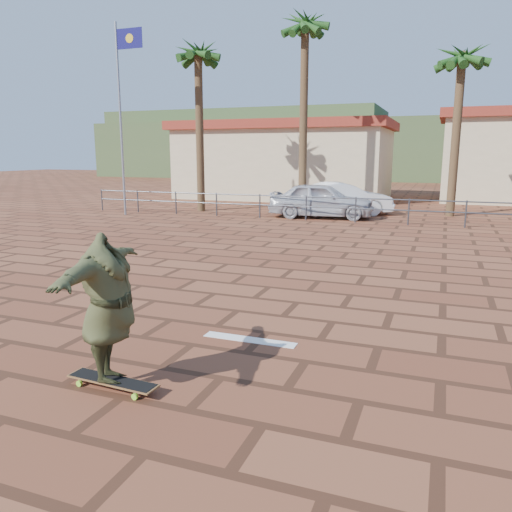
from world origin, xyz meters
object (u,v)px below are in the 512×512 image
at_px(longboard, 113,381).
at_px(car_white, 342,198).
at_px(car_silver, 321,200).
at_px(skateboarder, 108,308).

xyz_separation_m(longboard, car_white, (-0.78, 17.64, 0.62)).
xyz_separation_m(car_silver, car_white, (0.61, 1.45, -0.03)).
height_order(longboard, skateboarder, skateboarder).
distance_m(longboard, car_silver, 16.27).
relative_size(skateboarder, car_white, 0.49).
relative_size(longboard, skateboarder, 0.55).
height_order(longboard, car_silver, car_silver).
bearing_deg(skateboarder, longboard, -15.16).
bearing_deg(car_white, car_silver, 133.77).
relative_size(skateboarder, car_silver, 0.49).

